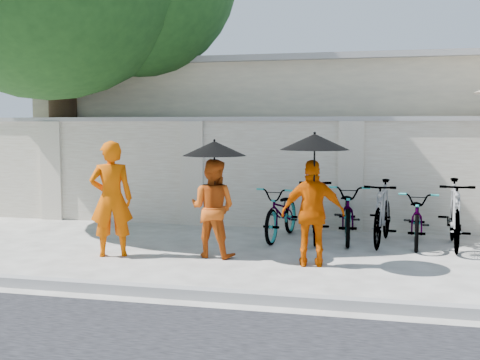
# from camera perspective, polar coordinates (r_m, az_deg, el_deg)

# --- Properties ---
(ground) EXTENTS (80.00, 80.00, 0.00)m
(ground) POSITION_cam_1_polar(r_m,az_deg,el_deg) (8.55, -4.39, -7.80)
(ground) COLOR silver
(kerb) EXTENTS (40.00, 0.16, 0.12)m
(kerb) POSITION_cam_1_polar(r_m,az_deg,el_deg) (6.99, -8.72, -10.31)
(kerb) COLOR gray
(kerb) RESTS_ON ground
(compound_wall) EXTENTS (20.00, 0.30, 2.00)m
(compound_wall) POSITION_cam_1_polar(r_m,az_deg,el_deg) (11.28, 5.42, 0.49)
(compound_wall) COLOR silver
(compound_wall) RESTS_ON ground
(building_behind) EXTENTS (14.00, 6.00, 3.20)m
(building_behind) POSITION_cam_1_polar(r_m,az_deg,el_deg) (14.95, 11.28, 3.87)
(building_behind) COLOR beige
(building_behind) RESTS_ON ground
(monk_left) EXTENTS (0.73, 0.62, 1.70)m
(monk_left) POSITION_cam_1_polar(r_m,az_deg,el_deg) (9.00, -12.11, -1.75)
(monk_left) COLOR #CE4D00
(monk_left) RESTS_ON ground
(monk_center) EXTENTS (0.77, 0.64, 1.44)m
(monk_center) POSITION_cam_1_polar(r_m,az_deg,el_deg) (8.78, -2.60, -2.68)
(monk_center) COLOR #B8470E
(monk_center) RESTS_ON ground
(parasol_center) EXTENTS (0.92, 0.92, 0.88)m
(parasol_center) POSITION_cam_1_polar(r_m,az_deg,el_deg) (8.61, -2.45, 3.01)
(parasol_center) COLOR black
(parasol_center) RESTS_ON ground
(monk_right) EXTENTS (0.90, 0.48, 1.46)m
(monk_right) POSITION_cam_1_polar(r_m,az_deg,el_deg) (8.24, 6.93, -3.15)
(monk_right) COLOR #C54900
(monk_right) RESTS_ON ground
(parasol_right) EXTENTS (0.93, 0.93, 0.98)m
(parasol_right) POSITION_cam_1_polar(r_m,az_deg,el_deg) (8.08, 7.08, 3.61)
(parasol_right) COLOR black
(parasol_right) RESTS_ON ground
(bike_0) EXTENTS (0.79, 1.78, 0.91)m
(bike_0) POSITION_cam_1_polar(r_m,az_deg,el_deg) (10.20, 4.01, -3.09)
(bike_0) COLOR gray
(bike_0) RESTS_ON ground
(bike_1) EXTENTS (0.73, 1.86, 1.09)m
(bike_1) POSITION_cam_1_polar(r_m,az_deg,el_deg) (10.10, 7.09, -2.67)
(bike_1) COLOR gray
(bike_1) RESTS_ON ground
(bike_2) EXTENTS (0.77, 1.88, 0.97)m
(bike_2) POSITION_cam_1_polar(r_m,az_deg,el_deg) (10.16, 10.24, -3.01)
(bike_2) COLOR gray
(bike_2) RESTS_ON ground
(bike_3) EXTENTS (0.71, 1.79, 1.05)m
(bike_3) POSITION_cam_1_polar(r_m,az_deg,el_deg) (9.97, 13.36, -3.01)
(bike_3) COLOR gray
(bike_3) RESTS_ON ground
(bike_4) EXTENTS (0.68, 1.73, 0.89)m
(bike_4) POSITION_cam_1_polar(r_m,az_deg,el_deg) (10.04, 16.50, -3.46)
(bike_4) COLOR gray
(bike_4) RESTS_ON ground
(bike_5) EXTENTS (0.60, 1.83, 1.08)m
(bike_5) POSITION_cam_1_polar(r_m,az_deg,el_deg) (10.00, 19.70, -3.04)
(bike_5) COLOR gray
(bike_5) RESTS_ON ground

